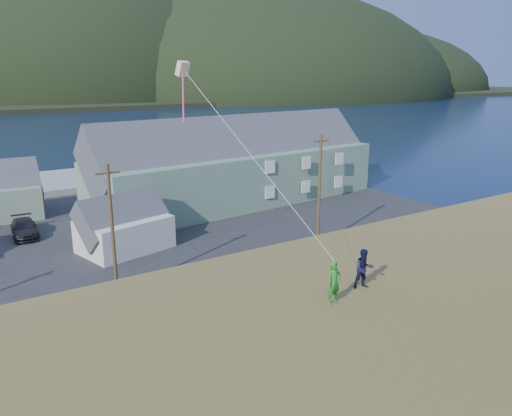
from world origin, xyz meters
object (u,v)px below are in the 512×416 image
(shed_white, at_px, (124,225))
(kite_flyer_navy, at_px, (364,269))
(kite_flyer_green, at_px, (334,283))
(lodge, at_px, (239,163))

(shed_white, height_order, kite_flyer_navy, kite_flyer_navy)
(kite_flyer_green, bearing_deg, shed_white, 82.58)
(shed_white, bearing_deg, kite_flyer_green, -107.44)
(lodge, height_order, kite_flyer_green, lodge)
(lodge, height_order, kite_flyer_navy, lodge)
(lodge, height_order, shed_white, lodge)
(shed_white, relative_size, kite_flyer_navy, 5.72)
(kite_flyer_navy, bearing_deg, lodge, 83.82)
(lodge, distance_m, shed_white, 19.06)
(kite_flyer_green, bearing_deg, kite_flyer_navy, 9.04)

